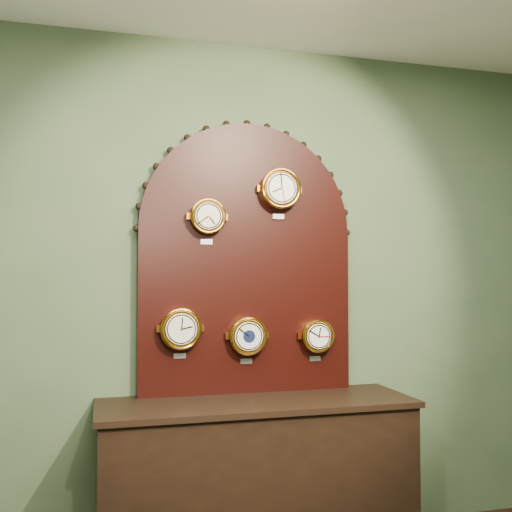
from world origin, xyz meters
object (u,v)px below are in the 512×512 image
object	(u,v)px
shop_counter	(257,484)
roman_clock	(208,217)
display_board	(247,249)
tide_clock	(317,336)
arabic_clock	(280,189)
barometer	(248,336)
hygrometer	(181,329)

from	to	relation	value
shop_counter	roman_clock	distance (m)	1.42
display_board	tide_clock	distance (m)	0.63
arabic_clock	tide_clock	distance (m)	0.85
shop_counter	display_board	world-z (taller)	display_board
display_board	roman_clock	size ratio (longest dim) A/B	6.22
barometer	display_board	bearing A→B (deg)	80.42
roman_clock	tide_clock	xyz separation A→B (m)	(0.63, 0.00, -0.66)
shop_counter	arabic_clock	size ratio (longest dim) A/B	5.68
tide_clock	hygrometer	bearing A→B (deg)	-179.93
arabic_clock	display_board	bearing A→B (deg)	159.23
display_board	roman_clock	bearing A→B (deg)	-164.33
shop_counter	display_board	distance (m)	1.25
hygrometer	barometer	bearing A→B (deg)	0.02
shop_counter	hygrometer	xyz separation A→B (m)	(-0.38, 0.15, 0.80)
shop_counter	hygrometer	world-z (taller)	hygrometer
roman_clock	arabic_clock	xyz separation A→B (m)	(0.41, -0.00, 0.17)
arabic_clock	hygrometer	world-z (taller)	arabic_clock
arabic_clock	hygrometer	size ratio (longest dim) A/B	1.03
hygrometer	barometer	xyz separation A→B (m)	(0.37, 0.00, -0.05)
display_board	roman_clock	distance (m)	0.30
roman_clock	arabic_clock	size ratio (longest dim) A/B	0.87
roman_clock	arabic_clock	distance (m)	0.44
shop_counter	hygrometer	size ratio (longest dim) A/B	5.85
arabic_clock	barometer	world-z (taller)	arabic_clock
barometer	roman_clock	bearing A→B (deg)	179.84
display_board	barometer	distance (m)	0.48
roman_clock	arabic_clock	bearing A→B (deg)	-0.13
hygrometer	barometer	distance (m)	0.37
display_board	tide_clock	bearing A→B (deg)	-9.48
hygrometer	barometer	size ratio (longest dim) A/B	1.04
roman_clock	display_board	bearing A→B (deg)	15.67
display_board	barometer	size ratio (longest dim) A/B	5.83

